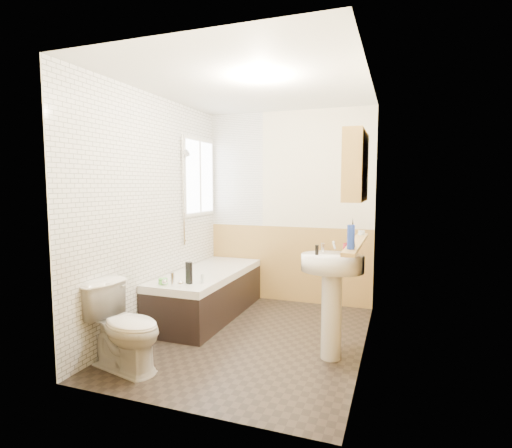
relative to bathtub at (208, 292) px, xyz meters
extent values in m
plane|color=black|center=(0.73, -0.49, -0.28)|extent=(2.80, 2.80, 0.00)
plane|color=white|center=(0.73, -0.49, 2.22)|extent=(2.80, 2.80, 0.00)
cube|color=#F5EDCA|center=(0.73, 0.92, 0.97)|extent=(2.20, 0.02, 2.50)
cube|color=#F5EDCA|center=(0.73, -1.90, 0.97)|extent=(2.20, 0.02, 2.50)
cube|color=#F5EDCA|center=(-0.38, -0.49, 0.97)|extent=(0.02, 2.80, 2.50)
cube|color=#F5EDCA|center=(1.84, -0.49, 0.97)|extent=(0.02, 2.80, 2.50)
cube|color=tan|center=(1.82, -0.49, 0.22)|extent=(0.01, 2.80, 1.00)
cube|color=tan|center=(0.73, -1.88, 0.22)|extent=(2.20, 0.01, 1.00)
cube|color=tan|center=(0.73, 0.90, 0.22)|extent=(2.20, 0.01, 1.00)
cube|color=white|center=(-0.36, -0.49, 0.97)|extent=(0.01, 2.80, 2.50)
cube|color=white|center=(0.01, 0.89, 1.47)|extent=(0.75, 0.01, 1.50)
cube|color=white|center=(-0.34, 0.46, 1.37)|extent=(0.03, 0.79, 0.99)
cube|color=white|center=(-0.32, 0.46, 1.37)|extent=(0.01, 0.70, 0.90)
cube|color=white|center=(-0.32, 0.46, 1.37)|extent=(0.01, 0.04, 0.90)
cube|color=black|center=(0.00, 0.00, -0.05)|extent=(0.70, 1.76, 0.46)
cube|color=white|center=(0.00, 0.00, 0.22)|extent=(0.70, 1.76, 0.08)
cube|color=white|center=(0.00, 0.00, 0.21)|extent=(0.56, 1.62, 0.04)
cylinder|color=silver|center=(0.00, -0.78, 0.33)|extent=(0.04, 0.04, 0.14)
sphere|color=silver|center=(-0.09, -0.78, 0.30)|extent=(0.06, 0.06, 0.06)
sphere|color=silver|center=(0.09, -0.78, 0.30)|extent=(0.06, 0.06, 0.06)
cylinder|color=silver|center=(-0.32, 0.02, 1.20)|extent=(0.02, 0.02, 1.31)
cylinder|color=silver|center=(-0.32, 0.02, 0.60)|extent=(0.05, 0.05, 0.02)
cylinder|color=silver|center=(-0.32, 0.02, 1.80)|extent=(0.05, 0.05, 0.02)
cylinder|color=silver|center=(-0.27, 0.02, 1.64)|extent=(0.07, 0.09, 0.09)
imported|color=white|center=(-0.03, -1.49, 0.08)|extent=(0.81, 0.57, 0.72)
cylinder|color=white|center=(1.57, -0.70, 0.10)|extent=(0.18, 0.18, 0.76)
ellipsoid|color=white|center=(1.57, -0.70, 0.59)|extent=(0.55, 0.44, 0.15)
cylinder|color=silver|center=(1.46, -0.59, 0.70)|extent=(0.03, 0.03, 0.08)
cylinder|color=silver|center=(1.68, -0.59, 0.70)|extent=(0.03, 0.03, 0.08)
cylinder|color=silver|center=(1.57, -0.61, 0.73)|extent=(0.02, 0.11, 0.09)
cube|color=tan|center=(1.77, -0.68, 0.77)|extent=(0.10, 1.26, 0.03)
cube|color=tan|center=(1.75, -0.63, 1.43)|extent=(0.16, 0.66, 0.60)
cube|color=silver|center=(1.66, -0.79, 1.43)|extent=(0.01, 0.26, 0.45)
cube|color=silver|center=(1.66, -0.47, 1.43)|extent=(0.01, 0.26, 0.45)
cylinder|color=#19339E|center=(1.77, -1.11, 0.88)|extent=(0.07, 0.07, 0.19)
cone|color=black|center=(1.77, -1.01, 0.90)|extent=(0.05, 0.05, 0.24)
cylinder|color=silver|center=(1.77, -0.20, 0.80)|extent=(0.08, 0.08, 0.04)
imported|color=maroon|center=(1.71, -0.75, 0.70)|extent=(0.14, 0.18, 0.08)
cylinder|color=black|center=(1.44, -0.75, 0.70)|extent=(0.04, 0.04, 0.09)
cube|color=black|center=(0.10, -0.63, 0.37)|extent=(0.07, 0.06, 0.23)
cylinder|color=#59C647|center=(-0.15, -0.72, 0.29)|extent=(0.11, 0.11, 0.06)
cylinder|color=silver|center=(0.22, -0.56, 0.31)|extent=(0.04, 0.04, 0.10)
camera|label=1|loc=(2.11, -4.17, 1.27)|focal=28.00mm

